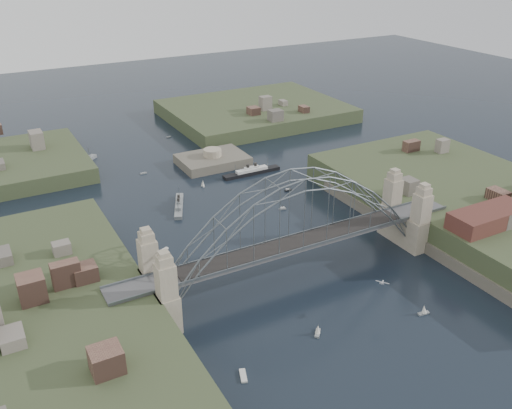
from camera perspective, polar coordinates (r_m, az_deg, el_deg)
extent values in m
plane|color=black|center=(125.55, 3.98, -7.27)|extent=(500.00, 500.00, 0.00)
cube|color=#535356|center=(121.37, 4.09, -4.11)|extent=(84.00, 6.00, 0.70)
cube|color=slate|center=(118.94, 4.88, -4.51)|extent=(84.00, 0.25, 0.50)
cube|color=slate|center=(123.29, 3.35, -3.28)|extent=(84.00, 0.25, 0.50)
cube|color=black|center=(121.09, 4.10, -3.88)|extent=(55.20, 5.20, 0.35)
cube|color=gray|center=(105.44, -9.17, -8.97)|extent=(3.40, 3.40, 17.70)
cube|color=gray|center=(113.47, -10.94, -6.38)|extent=(3.40, 3.40, 17.70)
cube|color=gray|center=(135.70, 16.56, -1.37)|extent=(3.40, 3.40, 17.70)
cube|color=gray|center=(142.03, 13.80, 0.24)|extent=(3.40, 3.40, 17.70)
cube|color=gray|center=(112.13, -9.89, -9.70)|extent=(4.08, 13.80, 8.00)
cube|color=gray|center=(140.96, 14.92, -2.31)|extent=(4.08, 13.80, 8.00)
cube|color=#384427|center=(110.18, -23.25, -13.78)|extent=(50.00, 90.00, 12.00)
cube|color=#595346|center=(113.03, -11.72, -11.44)|extent=(6.00, 70.00, 4.00)
cube|color=#384427|center=(159.92, 21.85, -0.69)|extent=(50.00, 90.00, 12.00)
cube|color=#595346|center=(144.91, 15.96, -2.99)|extent=(6.00, 70.00, 4.00)
cube|color=#384427|center=(235.32, -0.07, 9.14)|extent=(70.00, 55.00, 9.50)
cube|color=#595346|center=(185.91, -4.46, 4.00)|extent=(22.00, 16.00, 7.00)
cylinder|color=gray|center=(184.21, -4.51, 5.36)|extent=(6.00, 6.00, 2.40)
cube|color=#592D26|center=(138.78, 22.89, -1.25)|extent=(20.00, 8.00, 4.00)
cube|color=gray|center=(156.54, -7.94, -0.21)|extent=(7.92, 14.87, 1.36)
cube|color=gray|center=(156.10, -7.96, 0.13)|extent=(4.73, 8.34, 1.02)
cube|color=gray|center=(155.77, -7.98, 0.38)|extent=(2.54, 3.96, 0.68)
cylinder|color=black|center=(154.55, -8.01, 0.41)|extent=(0.73, 0.73, 1.36)
cylinder|color=black|center=(156.49, -7.98, 0.75)|extent=(0.73, 0.73, 1.36)
cylinder|color=slate|center=(151.45, -8.04, -0.22)|extent=(0.14, 0.14, 3.40)
cylinder|color=slate|center=(159.75, -7.94, 1.22)|extent=(0.14, 0.14, 3.40)
cube|color=gray|center=(193.97, -17.45, 4.07)|extent=(11.69, 11.26, 1.43)
cube|color=gray|center=(193.59, -17.49, 4.37)|extent=(6.70, 6.48, 1.07)
cube|color=gray|center=(193.32, -17.52, 4.59)|extent=(3.33, 3.24, 0.71)
cylinder|color=black|center=(192.35, -17.71, 4.65)|extent=(0.71, 0.71, 1.43)
cylinder|color=black|center=(193.86, -17.38, 4.86)|extent=(0.71, 0.71, 1.43)
cylinder|color=slate|center=(189.94, -18.25, 4.25)|extent=(0.14, 0.14, 3.57)
cylinder|color=slate|center=(196.43, -16.85, 5.15)|extent=(0.14, 0.14, 3.57)
cube|color=black|center=(177.29, -0.45, 3.26)|extent=(19.53, 2.72, 1.42)
cube|color=white|center=(176.88, -0.45, 3.58)|extent=(10.74, 2.03, 1.06)
cube|color=white|center=(176.58, -0.45, 3.82)|extent=(4.89, 1.48, 0.71)
cylinder|color=black|center=(175.75, -0.84, 3.93)|extent=(0.96, 0.96, 1.42)
cylinder|color=black|center=(176.95, -0.06, 4.09)|extent=(0.96, 0.96, 1.42)
cylinder|color=slate|center=(173.91, -2.15, 3.61)|extent=(0.14, 0.14, 3.55)
cylinder|color=slate|center=(179.07, 1.20, 4.29)|extent=(0.14, 0.14, 3.55)
cube|color=#B0B2B8|center=(113.39, 12.90, -7.83)|extent=(1.25, 1.00, 0.24)
cube|color=#B0B2B8|center=(113.36, 12.90, -7.81)|extent=(1.78, 2.35, 0.05)
cube|color=#B0B2B8|center=(112.75, 12.82, -7.95)|extent=(0.61, 0.77, 0.30)
cube|color=white|center=(136.27, -9.47, -4.63)|extent=(2.46, 1.62, 0.45)
cube|color=white|center=(154.23, 2.74, -0.47)|extent=(2.04, 1.07, 0.45)
cube|color=white|center=(154.05, 2.75, -0.34)|extent=(1.26, 0.80, 0.40)
cylinder|color=black|center=(153.85, 2.75, -0.19)|extent=(0.16, 0.16, 0.70)
cube|color=white|center=(109.26, 6.36, -13.05)|extent=(2.41, 2.57, 0.45)
cylinder|color=slate|center=(108.61, 6.39, -12.62)|extent=(0.08, 0.08, 2.20)
cone|color=silver|center=(108.61, 6.39, -12.62)|extent=(1.57, 1.59, 1.92)
cube|color=white|center=(165.75, 3.31, 1.47)|extent=(2.21, 0.95, 0.45)
cube|color=white|center=(165.59, 3.32, 1.60)|extent=(1.34, 0.74, 0.40)
cylinder|color=black|center=(165.40, 3.32, 1.74)|extent=(0.16, 0.16, 0.70)
cube|color=white|center=(157.46, -17.74, -1.19)|extent=(1.30, 3.15, 0.45)
cube|color=white|center=(169.08, -5.49, 1.90)|extent=(0.50, 1.40, 0.45)
cylinder|color=slate|center=(168.66, -5.51, 2.23)|extent=(0.08, 0.08, 2.20)
cone|color=silver|center=(168.66, -5.51, 2.23)|extent=(1.04, 1.27, 1.92)
cube|color=white|center=(118.43, 16.88, -10.69)|extent=(2.52, 1.12, 0.45)
cylinder|color=slate|center=(117.82, 16.94, -10.28)|extent=(0.08, 0.08, 2.20)
cone|color=silver|center=(117.82, 16.94, -10.28)|extent=(1.36, 1.16, 1.92)
cube|color=white|center=(181.21, -11.52, 3.17)|extent=(2.11, 0.75, 0.45)
cube|color=white|center=(149.66, 9.58, -1.70)|extent=(2.81, 1.72, 0.45)
cube|color=white|center=(100.04, -1.33, -17.24)|extent=(2.07, 3.39, 0.45)
cube|color=white|center=(213.47, -9.01, 6.87)|extent=(2.02, 1.05, 0.45)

